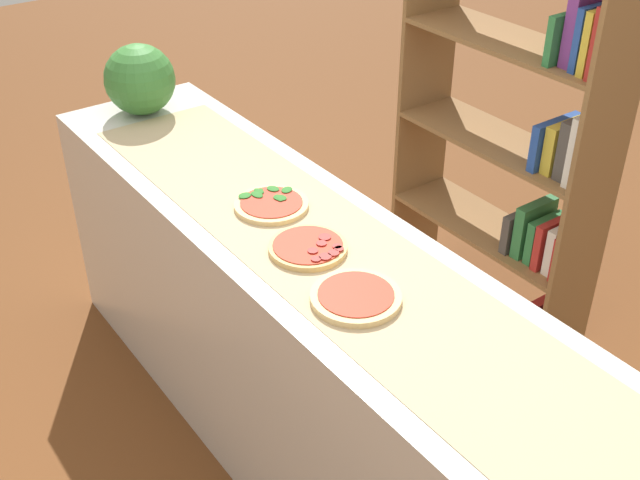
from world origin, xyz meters
The scene contains 8 objects.
ground_plane centered at (0.00, 0.00, 0.00)m, with size 12.00×12.00×0.00m, color brown.
counter centered at (0.00, 0.00, 0.45)m, with size 2.65×0.57×0.90m, color beige.
parchment_paper centered at (0.00, 0.00, 0.90)m, with size 2.15×0.44×0.00m, color tan.
pizza_spinach_0 centered at (-0.26, 0.01, 0.91)m, with size 0.23×0.23×0.02m.
pizza_pepperoni_1 centered at (0.00, -0.04, 0.91)m, with size 0.22×0.22×0.02m.
pizza_plain_2 centered at (0.26, -0.08, 0.91)m, with size 0.24×0.24×0.02m.
watermelon centered at (-1.15, 0.00, 1.03)m, with size 0.27×0.27×0.27m, color #387A33.
bookshelf centered at (-0.18, 1.08, 0.78)m, with size 0.90×0.29×1.59m.
Camera 1 is at (1.53, -1.11, 2.14)m, focal length 44.61 mm.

